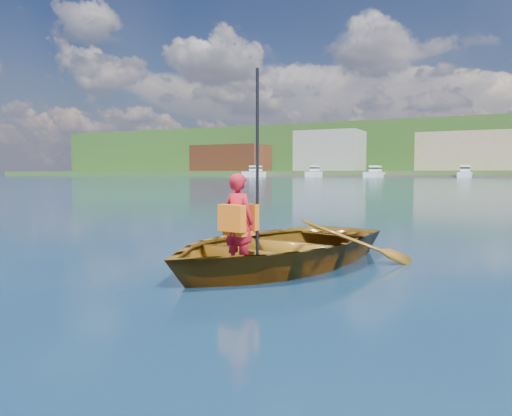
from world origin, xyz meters
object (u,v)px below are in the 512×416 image
object	(u,v)px
child_paddler	(239,220)
marina_yachts	(501,173)
rowboat	(276,247)
dock	(477,176)

from	to	relation	value
child_paddler	marina_yachts	xyz separation A→B (m)	(3.48, 144.40, 0.66)
marina_yachts	rowboat	bearing A→B (deg)	-91.37
child_paddler	marina_yachts	world-z (taller)	marina_yachts
rowboat	dock	xyz separation A→B (m)	(-2.65, 148.16, 0.16)
rowboat	child_paddler	size ratio (longest dim) A/B	1.91
rowboat	child_paddler	xyz separation A→B (m)	(-0.05, -0.91, 0.42)
rowboat	child_paddler	distance (m)	1.00
rowboat	child_paddler	bearing A→B (deg)	-93.44
rowboat	marina_yachts	bearing A→B (deg)	88.63
child_paddler	marina_yachts	bearing A→B (deg)	88.62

